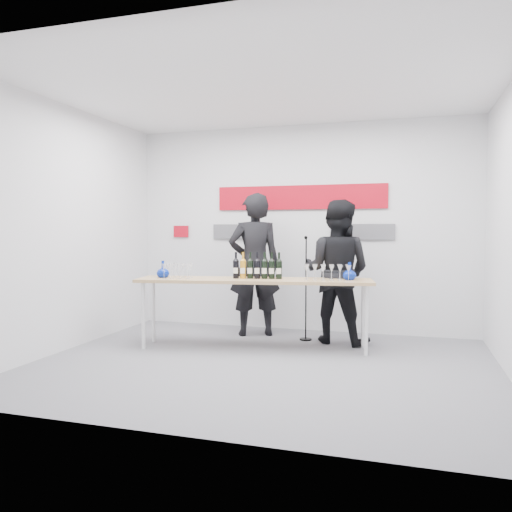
# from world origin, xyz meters

# --- Properties ---
(ground) EXTENTS (5.00, 5.00, 0.00)m
(ground) POSITION_xyz_m (0.00, 0.00, 0.00)
(ground) COLOR slate
(ground) RESTS_ON ground
(back_wall) EXTENTS (5.00, 0.04, 3.00)m
(back_wall) POSITION_xyz_m (0.00, 2.00, 1.50)
(back_wall) COLOR silver
(back_wall) RESTS_ON ground
(signage) EXTENTS (3.38, 0.02, 0.79)m
(signage) POSITION_xyz_m (-0.06, 1.97, 1.81)
(signage) COLOR #AF0717
(signage) RESTS_ON back_wall
(tasting_table) EXTENTS (2.96, 1.06, 0.87)m
(tasting_table) POSITION_xyz_m (-0.31, 0.68, 0.81)
(tasting_table) COLOR tan
(tasting_table) RESTS_ON ground
(wine_bottles) EXTENTS (0.62, 0.18, 0.33)m
(wine_bottles) POSITION_xyz_m (-0.27, 0.72, 1.04)
(wine_bottles) COLOR black
(wine_bottles) RESTS_ON tasting_table
(decanter_left) EXTENTS (0.16, 0.16, 0.21)m
(decanter_left) POSITION_xyz_m (-1.47, 0.52, 0.98)
(decanter_left) COLOR #082395
(decanter_left) RESTS_ON tasting_table
(decanter_right) EXTENTS (0.16, 0.16, 0.21)m
(decanter_right) POSITION_xyz_m (0.84, 0.91, 0.98)
(decanter_right) COLOR #082395
(decanter_right) RESTS_ON tasting_table
(glasses_left) EXTENTS (0.39, 0.27, 0.18)m
(glasses_left) POSITION_xyz_m (-1.26, 0.51, 0.96)
(glasses_left) COLOR silver
(glasses_left) RESTS_ON tasting_table
(glasses_right) EXTENTS (0.58, 0.31, 0.18)m
(glasses_right) POSITION_xyz_m (0.58, 0.83, 0.96)
(glasses_right) COLOR silver
(glasses_right) RESTS_ON tasting_table
(presenter_left) EXTENTS (0.85, 0.73, 1.98)m
(presenter_left) POSITION_xyz_m (-0.53, 1.43, 0.99)
(presenter_left) COLOR black
(presenter_left) RESTS_ON ground
(presenter_right) EXTENTS (1.03, 0.88, 1.87)m
(presenter_right) POSITION_xyz_m (0.64, 1.32, 0.93)
(presenter_right) COLOR black
(presenter_right) RESTS_ON ground
(mic_stand) EXTENTS (0.16, 0.16, 1.40)m
(mic_stand) POSITION_xyz_m (0.22, 1.33, 0.43)
(mic_stand) COLOR black
(mic_stand) RESTS_ON ground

